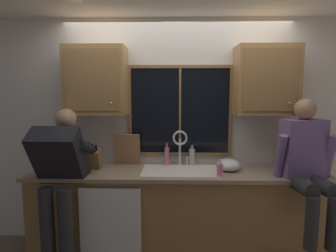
% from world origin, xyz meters
% --- Properties ---
extents(back_wall, '(5.41, 0.12, 2.55)m').
position_xyz_m(back_wall, '(0.00, 0.06, 1.27)').
color(back_wall, silver).
rests_on(back_wall, floor).
extents(ceiling_downlight_left, '(0.14, 0.14, 0.01)m').
position_xyz_m(ceiling_downlight_left, '(-0.90, -0.60, 2.54)').
color(ceiling_downlight_left, '#FFEAB2').
extents(window_glass, '(1.10, 0.02, 0.95)m').
position_xyz_m(window_glass, '(0.04, -0.01, 1.52)').
color(window_glass, black).
extents(window_frame_top, '(1.17, 0.02, 0.04)m').
position_xyz_m(window_frame_top, '(0.04, -0.02, 2.02)').
color(window_frame_top, brown).
extents(window_frame_bottom, '(1.17, 0.02, 0.04)m').
position_xyz_m(window_frame_bottom, '(0.04, -0.02, 1.03)').
color(window_frame_bottom, brown).
extents(window_frame_left, '(0.03, 0.02, 0.95)m').
position_xyz_m(window_frame_left, '(-0.53, -0.02, 1.52)').
color(window_frame_left, brown).
extents(window_frame_right, '(0.03, 0.02, 0.95)m').
position_xyz_m(window_frame_right, '(0.60, -0.02, 1.52)').
color(window_frame_right, brown).
extents(window_mullion_center, '(0.02, 0.02, 0.95)m').
position_xyz_m(window_mullion_center, '(0.04, -0.02, 1.52)').
color(window_mullion_center, brown).
extents(lower_cabinet_run, '(3.01, 0.58, 0.88)m').
position_xyz_m(lower_cabinet_run, '(0.00, -0.29, 0.44)').
color(lower_cabinet_run, olive).
rests_on(lower_cabinet_run, floor).
extents(countertop, '(3.07, 0.62, 0.04)m').
position_xyz_m(countertop, '(0.00, -0.31, 0.90)').
color(countertop, gray).
rests_on(countertop, lower_cabinet_run).
extents(dishwasher_front, '(0.60, 0.02, 0.74)m').
position_xyz_m(dishwasher_front, '(-0.64, -0.61, 0.46)').
color(dishwasher_front, white).
extents(upper_cabinet_left, '(0.63, 0.36, 0.72)m').
position_xyz_m(upper_cabinet_left, '(-0.86, -0.17, 1.86)').
color(upper_cabinet_left, '#A87A47').
extents(upper_cabinet_right, '(0.63, 0.36, 0.72)m').
position_xyz_m(upper_cabinet_right, '(0.93, -0.17, 1.86)').
color(upper_cabinet_right, '#A87A47').
extents(sink, '(0.80, 0.46, 0.21)m').
position_xyz_m(sink, '(0.04, -0.30, 0.82)').
color(sink, white).
rests_on(sink, lower_cabinet_run).
extents(faucet, '(0.18, 0.09, 0.40)m').
position_xyz_m(faucet, '(0.04, -0.12, 1.17)').
color(faucet, silver).
rests_on(faucet, countertop).
extents(person_standing, '(0.53, 0.68, 1.58)m').
position_xyz_m(person_standing, '(-1.11, -0.62, 0.97)').
color(person_standing, '#262628').
rests_on(person_standing, floor).
extents(person_sitting_on_counter, '(0.54, 0.62, 1.26)m').
position_xyz_m(person_sitting_on_counter, '(1.22, -0.57, 1.10)').
color(person_sitting_on_counter, '#262628').
rests_on(person_sitting_on_counter, countertop).
extents(knife_block, '(0.12, 0.18, 0.32)m').
position_xyz_m(knife_block, '(-0.87, -0.27, 1.03)').
color(knife_block, olive).
rests_on(knife_block, countertop).
extents(cutting_board, '(0.29, 0.09, 0.36)m').
position_xyz_m(cutting_board, '(-0.55, -0.09, 1.10)').
color(cutting_board, '#997047').
rests_on(cutting_board, countertop).
extents(mixing_bowl, '(0.25, 0.25, 0.13)m').
position_xyz_m(mixing_bowl, '(0.54, -0.28, 0.98)').
color(mixing_bowl, silver).
rests_on(mixing_bowl, countertop).
extents(soap_dispenser, '(0.06, 0.07, 0.17)m').
position_xyz_m(soap_dispenser, '(0.42, -0.49, 0.99)').
color(soap_dispenser, pink).
rests_on(soap_dispenser, countertop).
extents(bottle_green_glass, '(0.07, 0.07, 0.24)m').
position_xyz_m(bottle_green_glass, '(0.17, -0.06, 1.02)').
color(bottle_green_glass, '#B7B7BC').
rests_on(bottle_green_glass, countertop).
extents(bottle_tall_clear, '(0.05, 0.05, 0.26)m').
position_xyz_m(bottle_tall_clear, '(-0.11, -0.08, 1.03)').
color(bottle_tall_clear, pink).
rests_on(bottle_tall_clear, countertop).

